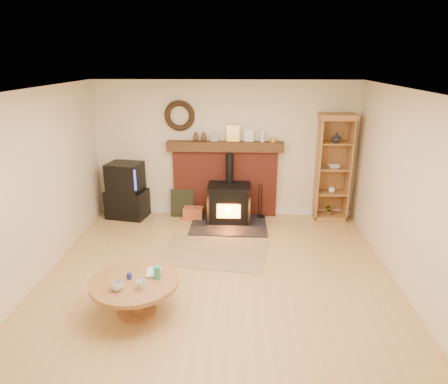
{
  "coord_description": "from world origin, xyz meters",
  "views": [
    {
      "loc": [
        0.3,
        -4.75,
        2.99
      ],
      "look_at": [
        0.05,
        1.0,
        1.04
      ],
      "focal_mm": 32.0,
      "sensor_mm": 36.0,
      "label": 1
    }
  ],
  "objects_px": {
    "tv_unit": "(126,191)",
    "curio_cabinet": "(333,168)",
    "coffee_table": "(135,286)",
    "wood_stove": "(229,204)"
  },
  "relations": [
    {
      "from": "tv_unit",
      "to": "wood_stove",
      "type": "bearing_deg",
      "value": -5.56
    },
    {
      "from": "coffee_table",
      "to": "wood_stove",
      "type": "bearing_deg",
      "value": 70.16
    },
    {
      "from": "wood_stove",
      "to": "coffee_table",
      "type": "xyz_separation_m",
      "value": [
        -1.04,
        -2.89,
        0.01
      ]
    },
    {
      "from": "tv_unit",
      "to": "curio_cabinet",
      "type": "relative_size",
      "value": 0.54
    },
    {
      "from": "wood_stove",
      "to": "coffee_table",
      "type": "bearing_deg",
      "value": -109.84
    },
    {
      "from": "wood_stove",
      "to": "curio_cabinet",
      "type": "height_order",
      "value": "curio_cabinet"
    },
    {
      "from": "tv_unit",
      "to": "coffee_table",
      "type": "bearing_deg",
      "value": -72.83
    },
    {
      "from": "curio_cabinet",
      "to": "coffee_table",
      "type": "height_order",
      "value": "curio_cabinet"
    },
    {
      "from": "tv_unit",
      "to": "curio_cabinet",
      "type": "xyz_separation_m",
      "value": [
        3.93,
        0.09,
        0.49
      ]
    },
    {
      "from": "curio_cabinet",
      "to": "coffee_table",
      "type": "relative_size",
      "value": 1.89
    }
  ]
}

